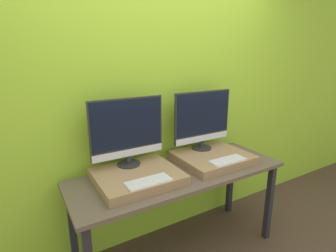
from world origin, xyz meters
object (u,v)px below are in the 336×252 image
at_px(monitor_left, 127,130).
at_px(monitor_right, 203,119).
at_px(keyboard_left, 148,181).
at_px(keyboard_right, 228,160).

height_order(monitor_left, monitor_right, same).
bearing_deg(monitor_right, keyboard_left, -154.46).
xyz_separation_m(keyboard_left, keyboard_right, (0.72, 0.00, 0.00)).
xyz_separation_m(monitor_left, keyboard_right, (0.72, -0.34, -0.27)).
relative_size(keyboard_left, monitor_right, 0.54).
bearing_deg(monitor_left, keyboard_right, -25.54).
bearing_deg(monitor_right, keyboard_right, -90.00).
bearing_deg(monitor_left, keyboard_left, -90.00).
bearing_deg(keyboard_right, keyboard_left, 180.00).
bearing_deg(keyboard_right, monitor_left, 154.46).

